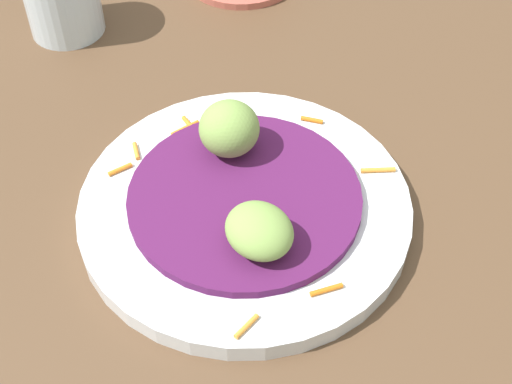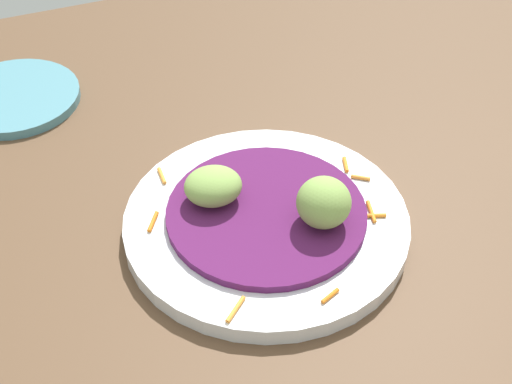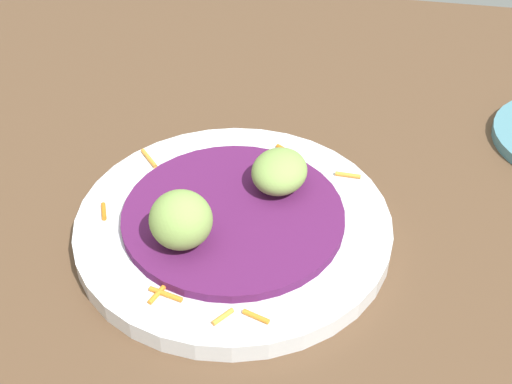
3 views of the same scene
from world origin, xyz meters
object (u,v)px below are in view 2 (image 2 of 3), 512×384
Objects in this scene: guac_scoop_center at (213,186)px; side_plate_small at (15,97)px; guac_scoop_left at (322,203)px; main_plate at (266,223)px.

side_plate_small is at bearing 28.92° from guac_scoop_center.
guac_scoop_center is 0.36× the size of side_plate_small.
side_plate_small is (34.30, 23.53, -4.40)cm from guac_scoop_left.
guac_scoop_left reaches higher than guac_scoop_center.
guac_scoop_left is 0.33× the size of side_plate_small.
side_plate_small is at bearing 34.46° from guac_scoop_left.
guac_scoop_center is (3.32, 4.13, 3.40)cm from main_plate.
main_plate is 5.36× the size of guac_scoop_left.
side_plate_small is (30.97, 19.41, -0.32)cm from main_plate.
main_plate is 6.69cm from guac_scoop_left.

